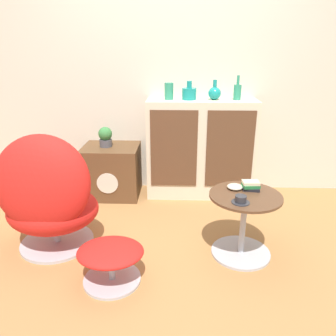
# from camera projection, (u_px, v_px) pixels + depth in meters

# --- Properties ---
(ground_plane) EXTENTS (12.00, 12.00, 0.00)m
(ground_plane) POSITION_uv_depth(u_px,v_px,m) (163.00, 259.00, 2.46)
(ground_plane) COLOR #A87542
(wall_back) EXTENTS (6.40, 0.06, 2.60)m
(wall_back) POSITION_uv_depth(u_px,v_px,m) (170.00, 68.00, 3.35)
(wall_back) COLOR beige
(wall_back) RESTS_ON ground_plane
(sideboard) EXTENTS (1.10, 0.38, 1.01)m
(sideboard) POSITION_uv_depth(u_px,v_px,m) (200.00, 149.00, 3.40)
(sideboard) COLOR beige
(sideboard) RESTS_ON ground_plane
(tv_console) EXTENTS (0.58, 0.49, 0.54)m
(tv_console) POSITION_uv_depth(u_px,v_px,m) (112.00, 171.00, 3.47)
(tv_console) COLOR brown
(tv_console) RESTS_ON ground_plane
(egg_chair) EXTENTS (0.71, 0.65, 0.96)m
(egg_chair) POSITION_uv_depth(u_px,v_px,m) (48.00, 198.00, 2.45)
(egg_chair) COLOR #B7B7BC
(egg_chair) RESTS_ON ground_plane
(ottoman) EXTENTS (0.45, 0.39, 0.27)m
(ottoman) POSITION_uv_depth(u_px,v_px,m) (111.00, 257.00, 2.17)
(ottoman) COLOR #B7B7BC
(ottoman) RESTS_ON ground_plane
(coffee_table) EXTENTS (0.53, 0.53, 0.50)m
(coffee_table) POSITION_uv_depth(u_px,v_px,m) (243.00, 222.00, 2.44)
(coffee_table) COLOR #B7B7BC
(coffee_table) RESTS_ON ground_plane
(vase_leftmost) EXTENTS (0.09, 0.09, 0.16)m
(vase_leftmost) POSITION_uv_depth(u_px,v_px,m) (169.00, 91.00, 3.21)
(vase_leftmost) COLOR #2D8E6B
(vase_leftmost) RESTS_ON sideboard
(vase_inner_left) EXTENTS (0.14, 0.14, 0.18)m
(vase_inner_left) POSITION_uv_depth(u_px,v_px,m) (189.00, 93.00, 3.21)
(vase_inner_left) COLOR teal
(vase_inner_left) RESTS_ON sideboard
(vase_inner_right) EXTENTS (0.12, 0.12, 0.19)m
(vase_inner_right) POSITION_uv_depth(u_px,v_px,m) (215.00, 93.00, 3.20)
(vase_inner_right) COLOR teal
(vase_inner_right) RESTS_ON sideboard
(vase_rightmost) EXTENTS (0.07, 0.07, 0.23)m
(vase_rightmost) POSITION_uv_depth(u_px,v_px,m) (237.00, 92.00, 3.19)
(vase_rightmost) COLOR #2D8E6B
(vase_rightmost) RESTS_ON sideboard
(potted_plant) EXTENTS (0.14, 0.14, 0.20)m
(potted_plant) POSITION_uv_depth(u_px,v_px,m) (105.00, 137.00, 3.34)
(potted_plant) COLOR #4C4C51
(potted_plant) RESTS_ON tv_console
(teacup) EXTENTS (0.12, 0.12, 0.05)m
(teacup) POSITION_uv_depth(u_px,v_px,m) (241.00, 200.00, 2.23)
(teacup) COLOR #2D2D33
(teacup) RESTS_ON coffee_table
(book_stack) EXTENTS (0.13, 0.10, 0.07)m
(book_stack) POSITION_uv_depth(u_px,v_px,m) (251.00, 186.00, 2.43)
(book_stack) COLOR black
(book_stack) RESTS_ON coffee_table
(bowl) EXTENTS (0.12, 0.12, 0.04)m
(bowl) POSITION_uv_depth(u_px,v_px,m) (235.00, 187.00, 2.45)
(bowl) COLOR beige
(bowl) RESTS_ON coffee_table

